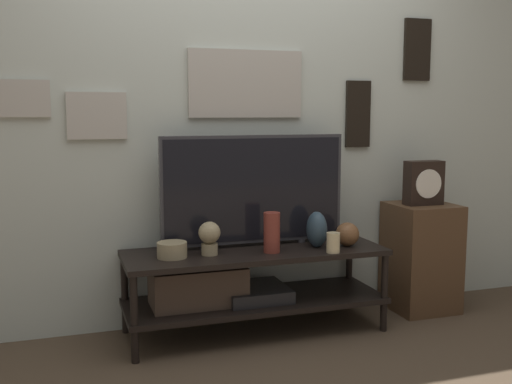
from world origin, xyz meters
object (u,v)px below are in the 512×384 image
object	(u,v)px
vase_tall_ceramic	(272,232)
candle_jar	(333,243)
vase_urn_stoneware	(317,229)
vase_round_glass	(347,234)
vase_wide_bowl	(172,250)
decorative_bust	(209,236)
television	(254,189)
mantel_clock	(424,183)

from	to	relation	value
vase_tall_ceramic	candle_jar	distance (m)	0.35
candle_jar	vase_urn_stoneware	bearing A→B (deg)	101.37
candle_jar	vase_round_glass	bearing A→B (deg)	39.96
vase_wide_bowl	candle_jar	bearing A→B (deg)	-10.78
vase_tall_ceramic	decorative_bust	xyz separation A→B (m)	(-0.34, 0.05, -0.01)
vase_urn_stoneware	vase_tall_ceramic	size ratio (longest dim) A/B	0.92
candle_jar	vase_tall_ceramic	bearing A→B (deg)	160.62
vase_urn_stoneware	television	bearing A→B (deg)	155.91
vase_tall_ceramic	decorative_bust	size ratio (longest dim) A/B	1.22
vase_round_glass	mantel_clock	bearing A→B (deg)	10.14
vase_tall_ceramic	vase_round_glass	bearing A→B (deg)	1.57
vase_wide_bowl	vase_round_glass	world-z (taller)	vase_round_glass
decorative_bust	television	bearing A→B (deg)	24.80
television	vase_wide_bowl	distance (m)	0.60
vase_tall_ceramic	candle_jar	size ratio (longest dim) A/B	2.00
television	decorative_bust	xyz separation A→B (m)	(-0.30, -0.14, -0.23)
vase_tall_ceramic	mantel_clock	world-z (taller)	mantel_clock
vase_urn_stoneware	decorative_bust	xyz separation A→B (m)	(-0.63, 0.01, -0.00)
decorative_bust	vase_round_glass	bearing A→B (deg)	-2.69
vase_tall_ceramic	vase_round_glass	distance (m)	0.47
television	candle_jar	xyz separation A→B (m)	(0.36, -0.30, -0.28)
vase_tall_ceramic	vase_urn_stoneware	bearing A→B (deg)	8.20
vase_wide_bowl	vase_tall_ceramic	bearing A→B (deg)	-5.48
television	vase_wide_bowl	xyz separation A→B (m)	(-0.51, -0.14, -0.29)
vase_wide_bowl	candle_jar	distance (m)	0.89
decorative_bust	mantel_clock	size ratio (longest dim) A/B	0.67
television	vase_round_glass	bearing A→B (deg)	-19.05
vase_wide_bowl	vase_round_glass	size ratio (longest dim) A/B	1.17
vase_wide_bowl	mantel_clock	bearing A→B (deg)	2.26
vase_wide_bowl	vase_urn_stoneware	world-z (taller)	vase_urn_stoneware
mantel_clock	vase_wide_bowl	bearing A→B (deg)	-177.74
vase_tall_ceramic	vase_wide_bowl	bearing A→B (deg)	174.52
vase_tall_ceramic	mantel_clock	size ratio (longest dim) A/B	0.82
candle_jar	decorative_bust	distance (m)	0.69
vase_wide_bowl	vase_tall_ceramic	size ratio (longest dim) A/B	0.72
television	vase_urn_stoneware	size ratio (longest dim) A/B	5.27
vase_urn_stoneware	candle_jar	distance (m)	0.17
television	decorative_bust	bearing A→B (deg)	-155.20
vase_round_glass	candle_jar	size ratio (longest dim) A/B	1.23
television	vase_wide_bowl	size ratio (longest dim) A/B	6.78
vase_round_glass	mantel_clock	distance (m)	0.64
vase_wide_bowl	decorative_bust	size ratio (longest dim) A/B	0.88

